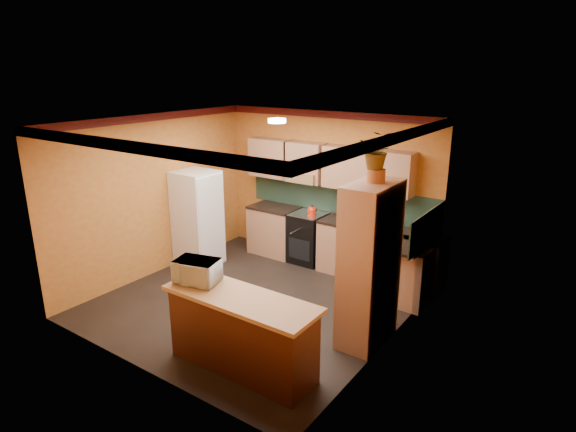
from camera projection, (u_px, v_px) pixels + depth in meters
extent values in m
plane|color=black|center=(255.00, 301.00, 7.31)|extent=(4.20, 4.20, 0.00)
cube|color=white|center=(251.00, 122.00, 6.51)|extent=(4.20, 4.20, 0.04)
cube|color=gold|center=(327.00, 188.00, 8.56)|extent=(4.20, 0.04, 2.70)
cube|color=gold|center=(133.00, 264.00, 5.27)|extent=(4.20, 0.04, 2.70)
cube|color=gold|center=(155.00, 195.00, 8.06)|extent=(0.04, 4.20, 2.70)
cube|color=gold|center=(390.00, 246.00, 5.77)|extent=(0.04, 4.20, 2.70)
cube|color=#203C2F|center=(339.00, 199.00, 8.46)|extent=(3.70, 0.02, 0.53)
cube|color=#203C2F|center=(427.00, 228.00, 6.92)|extent=(0.02, 1.40, 0.53)
cube|color=tan|center=(328.00, 165.00, 8.24)|extent=(3.10, 0.34, 0.70)
cylinder|color=white|center=(277.00, 121.00, 6.99)|extent=(0.26, 0.26, 0.06)
cube|color=tan|center=(338.00, 245.00, 8.36)|extent=(3.65, 0.60, 0.88)
cube|color=black|center=(339.00, 220.00, 8.22)|extent=(3.65, 0.62, 0.04)
cube|color=black|center=(308.00, 238.00, 8.69)|extent=(0.58, 0.58, 0.91)
cube|color=silver|center=(381.00, 227.00, 7.79)|extent=(0.48, 0.40, 0.03)
cube|color=tan|center=(402.00, 274.00, 7.21)|extent=(0.60, 0.80, 0.88)
cube|color=black|center=(404.00, 245.00, 7.07)|extent=(0.62, 0.80, 0.04)
cube|color=white|center=(198.00, 219.00, 8.48)|extent=(0.68, 0.66, 1.70)
cube|color=tan|center=(369.00, 265.00, 5.99)|extent=(0.48, 0.90, 2.10)
cylinder|color=#AC5A29|center=(376.00, 175.00, 5.70)|extent=(0.22, 0.22, 0.16)
imported|color=tan|center=(378.00, 150.00, 5.61)|extent=(0.50, 0.46, 0.45)
cube|color=#532713|center=(242.00, 335.00, 5.57)|extent=(1.80, 0.55, 0.88)
cube|color=tan|center=(240.00, 299.00, 5.44)|extent=(1.90, 0.65, 0.05)
imported|color=white|center=(197.00, 271.00, 5.75)|extent=(0.59, 0.47, 0.29)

